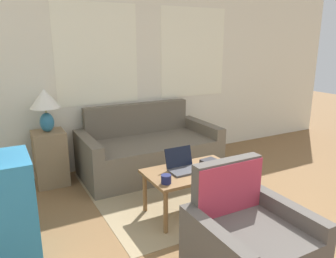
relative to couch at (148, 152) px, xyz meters
name	(u,v)px	position (x,y,z in m)	size (l,w,h in m)	color
wall_back	(154,71)	(0.34, 0.48, 1.03)	(6.93, 0.06, 2.60)	silver
rug	(165,189)	(-0.07, -0.64, -0.27)	(1.70, 2.03, 0.01)	#9E8966
couch	(148,152)	(0.00, 0.00, 0.00)	(1.80, 0.92, 0.88)	#665B4C
armchair	(247,246)	(-0.25, -2.25, -0.01)	(0.79, 0.73, 0.86)	#514C47
side_table	(51,158)	(-1.23, 0.19, 0.06)	(0.37, 0.37, 0.67)	#937551
table_lamp	(45,103)	(-1.23, 0.19, 0.75)	(0.35, 0.35, 0.52)	teal
coffee_table	(192,175)	(-0.07, -1.22, 0.13)	(0.94, 0.56, 0.46)	brown
laptop	(182,165)	(-0.16, -1.17, 0.23)	(0.30, 0.26, 0.22)	#47474C
cup_navy	(213,167)	(0.10, -1.34, 0.23)	(0.09, 0.09, 0.09)	#191E4C
cup_yellow	(166,179)	(-0.45, -1.37, 0.22)	(0.10, 0.10, 0.08)	#191E4C
book_red	(210,162)	(0.21, -1.14, 0.20)	(0.19, 0.18, 0.04)	#2D2D33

